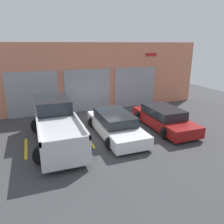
% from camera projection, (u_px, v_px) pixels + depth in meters
% --- Properties ---
extents(ground_plane, '(28.00, 28.00, 0.00)m').
position_uv_depth(ground_plane, '(105.00, 124.00, 13.00)').
color(ground_plane, '#3D3D3F').
extents(shophouse_building, '(16.94, 0.68, 4.65)m').
position_uv_depth(shophouse_building, '(89.00, 78.00, 15.25)').
color(shophouse_building, '#D17A5B').
rests_on(shophouse_building, ground).
extents(pickup_truck, '(2.38, 5.55, 1.90)m').
position_uv_depth(pickup_truck, '(56.00, 124.00, 10.46)').
color(pickup_truck, silver).
rests_on(pickup_truck, ground).
extents(sedan_white, '(2.13, 4.75, 1.18)m').
position_uv_depth(sedan_white, '(115.00, 125.00, 11.29)').
color(sedan_white, white).
rests_on(sedan_white, ground).
extents(sedan_side, '(2.14, 4.53, 1.16)m').
position_uv_depth(sedan_side, '(164.00, 118.00, 12.26)').
color(sedan_side, maroon).
rests_on(sedan_side, ground).
extents(parking_stripe_far_left, '(0.12, 2.20, 0.01)m').
position_uv_depth(parking_stripe_far_left, '(26.00, 148.00, 9.96)').
color(parking_stripe_far_left, gold).
rests_on(parking_stripe_far_left, ground).
extents(parking_stripe_left, '(0.12, 2.20, 0.01)m').
position_uv_depth(parking_stripe_left, '(88.00, 139.00, 10.93)').
color(parking_stripe_left, gold).
rests_on(parking_stripe_left, ground).
extents(parking_stripe_centre, '(0.12, 2.20, 0.01)m').
position_uv_depth(parking_stripe_centre, '(140.00, 131.00, 11.91)').
color(parking_stripe_centre, gold).
rests_on(parking_stripe_centre, ground).
extents(parking_stripe_right, '(0.12, 2.20, 0.01)m').
position_uv_depth(parking_stripe_right, '(184.00, 124.00, 12.89)').
color(parking_stripe_right, gold).
rests_on(parking_stripe_right, ground).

